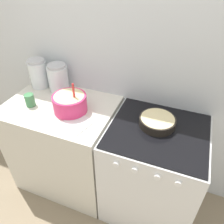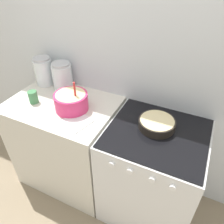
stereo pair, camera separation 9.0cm
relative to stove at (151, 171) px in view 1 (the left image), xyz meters
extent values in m
plane|color=gray|center=(-0.36, -0.32, -0.45)|extent=(12.00, 12.00, 0.00)
cube|color=silver|center=(-0.36, 0.34, 0.75)|extent=(4.74, 0.05, 2.40)
cube|color=silver|center=(-0.80, 0.00, 0.00)|extent=(0.87, 0.63, 0.89)
cube|color=silver|center=(0.00, 0.00, -0.01)|extent=(0.69, 0.63, 0.88)
cube|color=black|center=(0.00, 0.00, 0.44)|extent=(0.67, 0.61, 0.01)
cylinder|color=white|center=(-0.19, -0.32, 0.37)|extent=(0.04, 0.02, 0.04)
cylinder|color=white|center=(-0.07, -0.32, 0.37)|extent=(0.04, 0.02, 0.04)
cylinder|color=white|center=(0.07, -0.32, 0.37)|extent=(0.04, 0.02, 0.04)
cylinder|color=white|center=(0.19, -0.32, 0.37)|extent=(0.04, 0.02, 0.04)
cylinder|color=#E0336B|center=(-0.68, -0.02, 0.51)|extent=(0.26, 0.26, 0.13)
cylinder|color=beige|center=(-0.68, -0.02, 0.55)|extent=(0.22, 0.22, 0.07)
cylinder|color=red|center=(-0.63, -0.02, 0.58)|extent=(0.02, 0.02, 0.23)
cylinder|color=black|center=(-0.02, 0.05, 0.48)|extent=(0.25, 0.25, 0.06)
cylinder|color=beige|center=(-0.02, 0.05, 0.48)|extent=(0.23, 0.23, 0.05)
cylinder|color=silver|center=(-1.12, 0.21, 0.56)|extent=(0.16, 0.16, 0.23)
cylinder|color=tan|center=(-1.12, 0.21, 0.52)|extent=(0.14, 0.14, 0.14)
cylinder|color=#B2B2B7|center=(-1.12, 0.21, 0.69)|extent=(0.14, 0.14, 0.02)
cylinder|color=silver|center=(-0.92, 0.21, 0.56)|extent=(0.17, 0.17, 0.22)
cylinder|color=silver|center=(-0.92, 0.21, 0.51)|extent=(0.15, 0.15, 0.13)
cylinder|color=#B2B2B7|center=(-0.92, 0.21, 0.68)|extent=(0.15, 0.15, 0.02)
cylinder|color=#3F7F4C|center=(-1.00, -0.08, 0.50)|extent=(0.07, 0.07, 0.10)
cube|color=white|center=(-0.56, -0.15, 0.45)|extent=(0.24, 0.25, 0.01)
camera|label=1|loc=(0.11, -1.16, 1.45)|focal=35.00mm
camera|label=2|loc=(0.19, -1.13, 1.45)|focal=35.00mm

